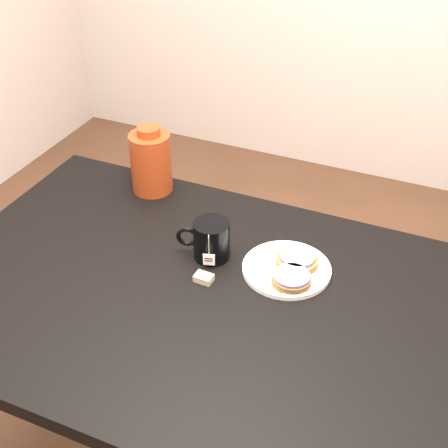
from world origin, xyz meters
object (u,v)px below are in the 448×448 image
object	(u,v)px
bagel_front	(292,279)
mug	(211,240)
table	(209,320)
plate	(287,268)
bagel_package	(151,161)
teabag_pouch	(204,278)
bagel_back	(297,259)

from	to	relation	value
bagel_front	mug	world-z (taller)	mug
table	plate	size ratio (longest dim) A/B	6.23
bagel_package	teabag_pouch	bearing A→B (deg)	-45.16
mug	teabag_pouch	xyz separation A→B (m)	(0.03, -0.10, -0.04)
bagel_back	bagel_package	size ratio (longest dim) A/B	0.72
bagel_back	bagel_package	bearing A→B (deg)	160.69
mug	bagel_package	bearing A→B (deg)	125.39
bagel_front	plate	bearing A→B (deg)	119.44
plate	bagel_front	xyz separation A→B (m)	(0.03, -0.05, 0.02)
table	mug	world-z (taller)	mug
table	bagel_front	bearing A→B (deg)	32.41
table	plate	xyz separation A→B (m)	(0.14, 0.16, 0.09)
plate	bagel_front	world-z (taller)	bagel_front
teabag_pouch	bagel_back	bearing A→B (deg)	36.42
bagel_front	teabag_pouch	size ratio (longest dim) A/B	2.91
bagel_back	bagel_front	size ratio (longest dim) A/B	1.13
plate	table	bearing A→B (deg)	-131.40
plate	bagel_front	distance (m)	0.06
mug	table	bearing A→B (deg)	-84.76
mug	bagel_back	bearing A→B (deg)	-5.19
mug	teabag_pouch	size ratio (longest dim) A/B	3.31
bagel_back	teabag_pouch	distance (m)	0.24
plate	teabag_pouch	distance (m)	0.21
table	bagel_package	distance (m)	0.54
table	teabag_pouch	bearing A→B (deg)	126.94
bagel_front	bagel_package	world-z (taller)	bagel_package
bagel_package	table	bearing A→B (deg)	-46.00
bagel_back	mug	bearing A→B (deg)	-168.01
bagel_front	bagel_package	bearing A→B (deg)	153.87
bagel_back	teabag_pouch	size ratio (longest dim) A/B	3.28
bagel_back	bagel_package	distance (m)	0.55
bagel_front	teabag_pouch	distance (m)	0.22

